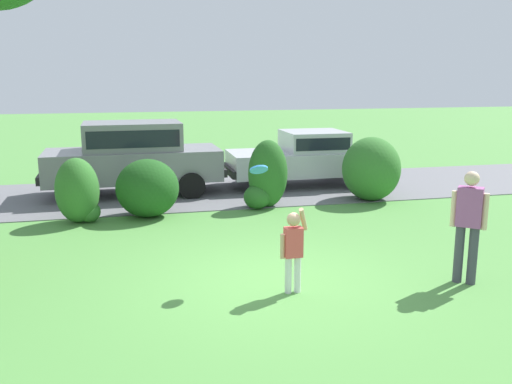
{
  "coord_description": "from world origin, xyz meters",
  "views": [
    {
      "loc": [
        -2.14,
        -7.9,
        3.15
      ],
      "look_at": [
        0.08,
        1.47,
        1.1
      ],
      "focal_mm": 39.07,
      "sensor_mm": 36.0,
      "label": 1
    }
  ],
  "objects_px": {
    "parked_sedan": "(306,156)",
    "frisbee": "(259,169)",
    "adult_onlooker": "(468,221)",
    "child_thrower": "(293,246)",
    "parked_suv": "(133,154)"
  },
  "relations": [
    {
      "from": "parked_sedan",
      "to": "frisbee",
      "type": "height_order",
      "value": "frisbee"
    },
    {
      "from": "parked_sedan",
      "to": "adult_onlooker",
      "type": "distance_m",
      "value": 7.84
    },
    {
      "from": "child_thrower",
      "to": "adult_onlooker",
      "type": "relative_size",
      "value": 0.74
    },
    {
      "from": "parked_sedan",
      "to": "adult_onlooker",
      "type": "relative_size",
      "value": 2.53
    },
    {
      "from": "child_thrower",
      "to": "parked_suv",
      "type": "bearing_deg",
      "value": 105.65
    },
    {
      "from": "parked_sedan",
      "to": "parked_suv",
      "type": "xyz_separation_m",
      "value": [
        -4.82,
        -0.1,
        0.23
      ]
    },
    {
      "from": "parked_suv",
      "to": "child_thrower",
      "type": "relative_size",
      "value": 3.68
    },
    {
      "from": "frisbee",
      "to": "adult_onlooker",
      "type": "xyz_separation_m",
      "value": [
        3.01,
        -0.96,
        -0.74
      ]
    },
    {
      "from": "child_thrower",
      "to": "parked_sedan",
      "type": "bearing_deg",
      "value": 70.34
    },
    {
      "from": "parked_sedan",
      "to": "frisbee",
      "type": "xyz_separation_m",
      "value": [
        -3.05,
        -6.88,
        0.88
      ]
    },
    {
      "from": "parked_sedan",
      "to": "child_thrower",
      "type": "xyz_separation_m",
      "value": [
        -2.72,
        -7.6,
        -0.13
      ]
    },
    {
      "from": "parked_sedan",
      "to": "frisbee",
      "type": "distance_m",
      "value": 7.58
    },
    {
      "from": "parked_sedan",
      "to": "child_thrower",
      "type": "bearing_deg",
      "value": -109.66
    },
    {
      "from": "parked_suv",
      "to": "frisbee",
      "type": "bearing_deg",
      "value": -75.42
    },
    {
      "from": "child_thrower",
      "to": "frisbee",
      "type": "relative_size",
      "value": 4.56
    }
  ]
}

